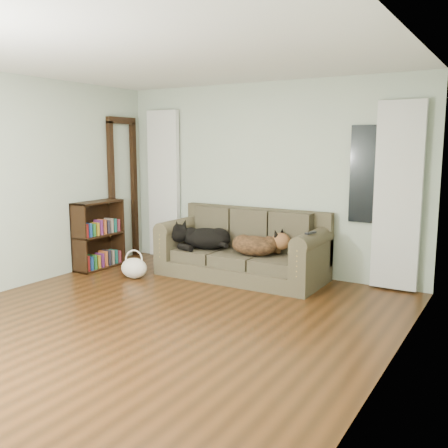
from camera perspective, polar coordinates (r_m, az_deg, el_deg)
The scene contains 15 objects.
floor at distance 5.12m, azimuth -8.24°, elevation -11.15°, with size 5.00×5.00×0.00m, color #341D0C.
ceiling at distance 4.88m, azimuth -8.97°, elevation 18.83°, with size 5.00×5.00×0.00m, color white.
wall_back at distance 6.94m, azimuth 4.71°, elevation 5.22°, with size 4.50×0.04×2.60m, color #B1C1AA.
wall_left at distance 6.50m, azimuth -24.13°, elevation 4.20°, with size 0.04×5.00×2.60m, color #B1C1AA.
wall_right at distance 3.82m, azimuth 18.42°, elevation 1.65°, with size 0.04×5.00×2.60m, color #B1C1AA.
curtain_left at distance 7.79m, azimuth -6.89°, elevation 4.49°, with size 0.55×0.08×2.25m, color silver.
curtain_right at distance 6.29m, azimuth 19.24°, elevation 2.97°, with size 0.55×0.08×2.25m, color silver.
window_pane at distance 6.39m, azimuth 16.37°, elevation 5.45°, with size 0.50×0.03×1.20m, color black.
door_casing at distance 7.84m, azimuth -11.44°, elevation 3.67°, with size 0.07×0.60×2.10m, color black.
sofa at distance 6.63m, azimuth 1.96°, elevation -2.36°, with size 2.21×0.95×0.90m, color #3A3528.
dog_black_lab at distance 6.85m, azimuth -2.37°, elevation -1.73°, with size 0.69×0.48×0.29m, color black.
dog_shepherd at distance 6.45m, azimuth 3.84°, elevation -2.34°, with size 0.63×0.44×0.28m, color black.
tv_remote at distance 5.99m, azimuth 9.87°, elevation -0.99°, with size 0.05×0.17×0.02m, color black.
tote_bag at distance 6.76m, azimuth -10.24°, elevation -4.79°, with size 0.38×0.29×0.27m, color silver.
bookshelf at distance 7.36m, azimuth -14.15°, elevation -1.09°, with size 0.29×0.78×0.97m, color black.
Camera 1 is at (3.07, -3.71, 1.76)m, focal length 40.00 mm.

